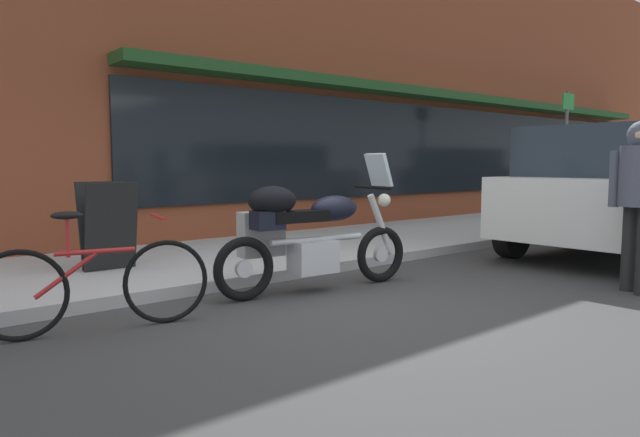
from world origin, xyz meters
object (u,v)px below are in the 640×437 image
Objects in this scene: touring_motorcycle at (304,232)px; sandwich_board_sign at (108,226)px; parking_sign_pole at (566,145)px; parked_bicycle at (96,284)px; pedestrian_walking at (640,186)px; parked_minivan at (631,189)px.

touring_motorcycle reaches higher than sandwich_board_sign.
parked_bicycle is at bearing -171.60° from parking_sign_pole.
pedestrian_walking reaches higher than parked_bicycle.
parked_minivan is (6.91, -1.04, 0.55)m from parked_bicycle.
sandwich_board_sign reaches higher than parked_bicycle.
parked_minivan is at bearing -12.71° from touring_motorcycle.
touring_motorcycle is 1.30× the size of pedestrian_walking.
pedestrian_walking is at bearing -46.25° from sandwich_board_sign.
touring_motorcycle is 2.22m from sandwich_board_sign.
parking_sign_pole is (5.47, 3.54, 0.59)m from pedestrian_walking.
pedestrian_walking is at bearing -24.61° from parked_bicycle.
parked_bicycle is 2.02m from sandwich_board_sign.
parked_minivan reaches higher than pedestrian_walking.
pedestrian_walking is 6.55m from parking_sign_pole.
pedestrian_walking reaches higher than sandwich_board_sign.
parked_bicycle is 7.01m from parked_minivan.
touring_motorcycle is at bearing 1.54° from parked_bicycle.
parked_minivan is at bearing -140.67° from parking_sign_pole.
parked_minivan is at bearing -25.25° from sandwich_board_sign.
parking_sign_pole is at bearing 10.13° from touring_motorcycle.
parked_minivan is at bearing -8.59° from parked_bicycle.
parked_bicycle is 10.17m from parking_sign_pole.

